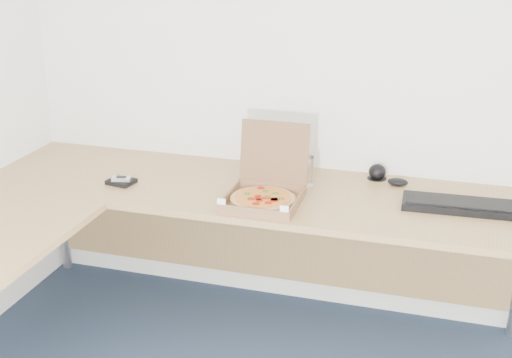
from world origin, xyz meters
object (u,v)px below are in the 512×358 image
(pizza_box, at_px, (264,195))
(drinking_glass, at_px, (305,171))
(wallet, at_px, (121,182))
(desk, at_px, (147,222))
(keyboard, at_px, (461,206))

(pizza_box, distance_m, drinking_glass, 0.29)
(wallet, bearing_deg, desk, -37.98)
(drinking_glass, relative_size, wallet, 1.16)
(keyboard, distance_m, wallet, 1.50)
(pizza_box, xyz_separation_m, wallet, (-0.69, 0.03, -0.03))
(desk, bearing_deg, drinking_glass, 44.63)
(pizza_box, relative_size, wallet, 3.10)
(desk, height_order, keyboard, keyboard)
(drinking_glass, distance_m, wallet, 0.84)
(keyboard, height_order, wallet, keyboard)
(pizza_box, bearing_deg, keyboard, 11.37)
(keyboard, xyz_separation_m, wallet, (-1.50, -0.14, -0.01))
(pizza_box, xyz_separation_m, drinking_glass, (0.12, 0.26, 0.03))
(pizza_box, bearing_deg, desk, -148.32)
(drinking_glass, bearing_deg, wallet, -164.12)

